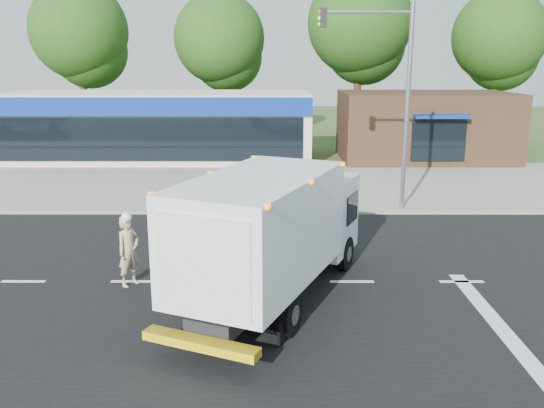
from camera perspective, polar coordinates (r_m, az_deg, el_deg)
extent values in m
plane|color=#385123|center=(16.02, 7.92, -7.67)|extent=(120.00, 120.00, 0.00)
cube|color=black|center=(16.02, 7.92, -7.66)|extent=(60.00, 14.00, 0.02)
cube|color=gray|center=(23.76, 5.31, -0.17)|extent=(60.00, 2.40, 0.12)
cube|color=gray|center=(29.41, 4.31, 2.54)|extent=(60.00, 9.00, 0.02)
cube|color=silver|center=(17.27, -23.41, -7.05)|extent=(1.20, 0.15, 0.01)
cube|color=silver|center=(16.32, -13.62, -7.46)|extent=(1.20, 0.15, 0.01)
cube|color=silver|center=(15.89, -2.95, -7.67)|extent=(1.20, 0.15, 0.01)
cube|color=silver|center=(16.01, 7.93, -7.61)|extent=(1.20, 0.15, 0.01)
cube|color=silver|center=(16.69, 18.27, -7.31)|extent=(1.20, 0.15, 0.01)
cube|color=silver|center=(14.11, 22.04, -11.69)|extent=(0.40, 7.00, 0.01)
cube|color=black|center=(13.73, -1.22, -8.11)|extent=(2.98, 5.12, 0.36)
cube|color=silver|center=(16.66, 3.99, -0.93)|extent=(2.84, 2.76, 2.16)
cube|color=black|center=(17.51, 5.07, 0.49)|extent=(1.85, 0.91, 0.92)
cube|color=white|center=(13.25, -1.26, -2.35)|extent=(4.30, 5.69, 2.41)
cube|color=silver|center=(11.09, -6.87, -6.09)|extent=(1.91, 0.87, 1.95)
cube|color=yellow|center=(11.57, -7.11, -13.56)|extent=(2.41, 1.31, 0.18)
cube|color=orange|center=(12.97, -1.28, 2.66)|extent=(4.25, 5.52, 0.08)
cylinder|color=black|center=(17.36, 0.94, -4.06)|extent=(0.67, 1.03, 0.99)
cylinder|color=black|center=(16.75, 7.14, -4.86)|extent=(0.67, 1.03, 0.99)
cylinder|color=black|center=(13.67, -6.47, -9.34)|extent=(0.67, 1.03, 0.99)
cylinder|color=black|center=(12.85, 1.67, -10.86)|extent=(0.67, 1.03, 0.99)
imported|color=tan|center=(15.81, -14.01, -4.56)|extent=(0.78, 0.84, 1.92)
sphere|color=white|center=(15.55, -14.22, -1.30)|extent=(0.28, 0.28, 0.28)
cube|color=beige|center=(35.61, -11.08, 7.60)|extent=(18.00, 6.00, 4.00)
cube|color=navy|center=(32.50, -12.22, 9.42)|extent=(18.00, 0.30, 1.00)
cube|color=black|center=(32.69, -12.06, 6.27)|extent=(17.00, 0.12, 2.40)
cube|color=#382316|center=(36.13, 14.91, 7.48)|extent=(10.00, 6.00, 4.00)
cube|color=navy|center=(33.07, 16.35, 8.37)|extent=(3.00, 1.20, 0.20)
cube|color=black|center=(33.27, 16.16, 5.99)|extent=(3.00, 0.12, 2.20)
cylinder|color=gray|center=(23.00, 13.23, 9.01)|extent=(0.18, 0.18, 8.00)
cylinder|color=gray|center=(22.65, 9.36, 18.25)|extent=(3.40, 0.12, 0.12)
cube|color=black|center=(22.45, 5.10, 17.90)|extent=(0.25, 0.25, 0.70)
cylinder|color=#332114|center=(44.96, -18.16, 10.63)|extent=(0.56, 0.56, 7.35)
sphere|color=#1E4E16|center=(44.95, -18.59, 15.97)|extent=(6.93, 6.93, 6.93)
sphere|color=#1E4E16|center=(45.24, -17.63, 14.29)|extent=(5.46, 5.46, 5.46)
cylinder|color=#332114|center=(42.97, -5.13, 10.81)|extent=(0.56, 0.56, 6.86)
sphere|color=#1E4E16|center=(42.92, -5.25, 16.04)|extent=(6.47, 6.47, 6.47)
sphere|color=#1E4E16|center=(43.35, -4.47, 14.35)|extent=(5.10, 5.10, 5.10)
cylinder|color=#332114|center=(43.21, 8.45, 11.38)|extent=(0.56, 0.56, 7.84)
sphere|color=#1E4E16|center=(43.24, 8.67, 17.32)|extent=(7.39, 7.39, 7.39)
sphere|color=#1E4E16|center=(43.75, 9.17, 15.35)|extent=(5.82, 5.82, 5.82)
cylinder|color=#332114|center=(45.75, 21.13, 10.22)|extent=(0.56, 0.56, 7.00)
sphere|color=#1E4E16|center=(45.71, 21.59, 15.22)|extent=(6.60, 6.60, 6.60)
sphere|color=#1E4E16|center=(46.33, 21.80, 13.56)|extent=(5.20, 5.20, 5.20)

